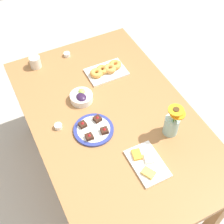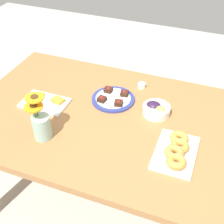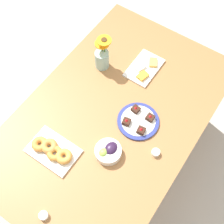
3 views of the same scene
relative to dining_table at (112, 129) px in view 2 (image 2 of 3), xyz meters
The scene contains 8 objects.
ground_plane 0.65m from the dining_table, ahead, with size 6.00×6.00×0.00m, color #B7B2A8.
dining_table is the anchor object (origin of this frame).
grape_bowl 0.27m from the dining_table, 29.51° to the left, with size 0.15×0.15×0.07m.
cheese_platter 0.41m from the dining_table, behind, with size 0.26×0.17×0.03m.
croissant_platter 0.42m from the dining_table, 20.71° to the right, with size 0.19×0.28×0.05m.
jam_cup_berry 0.36m from the dining_table, 79.10° to the left, with size 0.05×0.05×0.03m.
dessert_plate 0.19m from the dining_table, 108.51° to the left, with size 0.25×0.25×0.05m.
flower_vase 0.41m from the dining_table, 136.19° to the right, with size 0.11×0.11×0.24m.
Camera 2 is at (0.46, -1.21, 1.82)m, focal length 50.00 mm.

